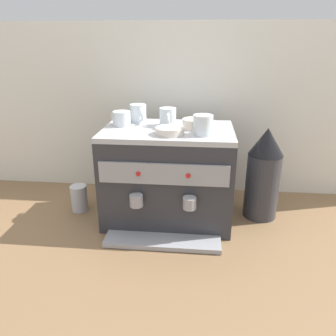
# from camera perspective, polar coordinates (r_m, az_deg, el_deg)

# --- Properties ---
(ground_plane) EXTENTS (4.00, 4.00, 0.00)m
(ground_plane) POSITION_cam_1_polar(r_m,az_deg,el_deg) (1.65, 0.00, -8.22)
(ground_plane) COLOR brown
(tiled_backsplash_wall) EXTENTS (2.80, 0.03, 0.90)m
(tiled_backsplash_wall) POSITION_cam_1_polar(r_m,az_deg,el_deg) (1.83, 1.12, 9.85)
(tiled_backsplash_wall) COLOR silver
(tiled_backsplash_wall) RESTS_ON ground_plane
(espresso_machine) EXTENTS (0.58, 0.49, 0.44)m
(espresso_machine) POSITION_cam_1_polar(r_m,az_deg,el_deg) (1.55, -0.02, -1.25)
(espresso_machine) COLOR #2D2D33
(espresso_machine) RESTS_ON ground_plane
(ceramic_cup_0) EXTENTS (0.08, 0.13, 0.08)m
(ceramic_cup_0) POSITION_cam_1_polar(r_m,az_deg,el_deg) (1.39, 6.10, 7.42)
(ceramic_cup_0) COLOR silver
(ceramic_cup_0) RESTS_ON espresso_machine
(ceramic_cup_1) EXTENTS (0.11, 0.09, 0.07)m
(ceramic_cup_1) POSITION_cam_1_polar(r_m,az_deg,el_deg) (1.55, -8.08, 8.46)
(ceramic_cup_1) COLOR silver
(ceramic_cup_1) RESTS_ON espresso_machine
(ceramic_cup_2) EXTENTS (0.08, 0.12, 0.08)m
(ceramic_cup_2) POSITION_cam_1_polar(r_m,az_deg,el_deg) (1.60, -5.12, 9.35)
(ceramic_cup_2) COLOR silver
(ceramic_cup_2) RESTS_ON espresso_machine
(ceramic_cup_3) EXTENTS (0.08, 0.12, 0.08)m
(ceramic_cup_3) POSITION_cam_1_polar(r_m,az_deg,el_deg) (1.53, -0.02, 8.76)
(ceramic_cup_3) COLOR silver
(ceramic_cup_3) RESTS_ON espresso_machine
(ceramic_bowl_0) EXTENTS (0.11, 0.11, 0.04)m
(ceramic_bowl_0) POSITION_cam_1_polar(r_m,az_deg,el_deg) (1.49, 4.60, 7.61)
(ceramic_bowl_0) COLOR beige
(ceramic_bowl_0) RESTS_ON espresso_machine
(ceramic_bowl_1) EXTENTS (0.12, 0.12, 0.03)m
(ceramic_bowl_1) POSITION_cam_1_polar(r_m,az_deg,el_deg) (1.39, 0.33, 6.40)
(ceramic_bowl_1) COLOR beige
(ceramic_bowl_1) RESTS_ON espresso_machine
(coffee_grinder) EXTENTS (0.16, 0.16, 0.44)m
(coffee_grinder) POSITION_cam_1_polar(r_m,az_deg,el_deg) (1.63, 16.12, -0.90)
(coffee_grinder) COLOR #333338
(coffee_grinder) RESTS_ON ground_plane
(milk_pitcher) EXTENTS (0.08, 0.08, 0.13)m
(milk_pitcher) POSITION_cam_1_polar(r_m,az_deg,el_deg) (1.73, -15.06, -5.04)
(milk_pitcher) COLOR #B7B7BC
(milk_pitcher) RESTS_ON ground_plane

